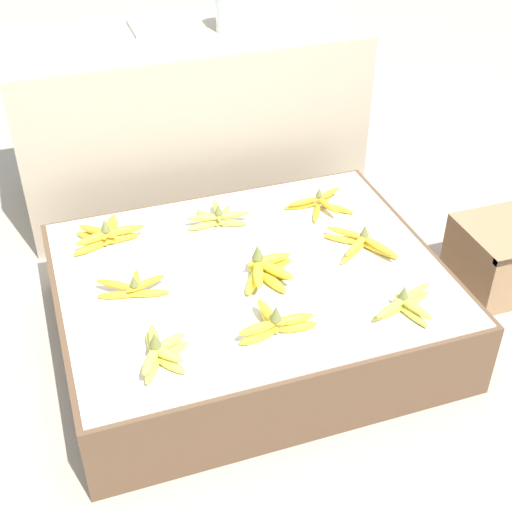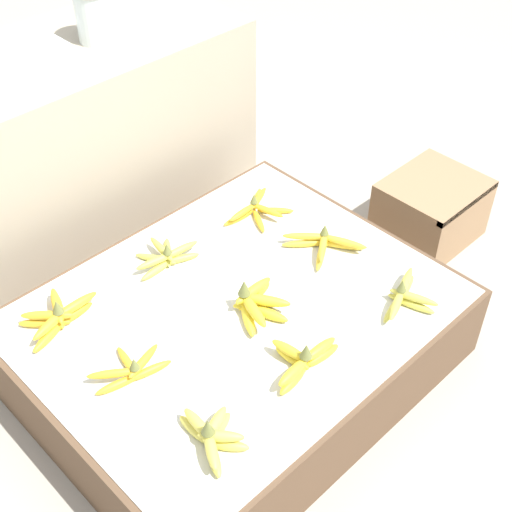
{
  "view_description": "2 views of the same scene",
  "coord_description": "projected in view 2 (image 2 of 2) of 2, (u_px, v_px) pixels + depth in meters",
  "views": [
    {
      "loc": [
        -0.57,
        -1.72,
        1.65
      ],
      "look_at": [
        0.03,
        0.02,
        0.31
      ],
      "focal_mm": 50.0,
      "sensor_mm": 36.0,
      "label": 1
    },
    {
      "loc": [
        -0.99,
        -1.1,
        1.79
      ],
      "look_at": [
        0.1,
        0.02,
        0.4
      ],
      "focal_mm": 50.0,
      "sensor_mm": 36.0,
      "label": 2
    }
  ],
  "objects": [
    {
      "name": "ground_plane",
      "position": [
        237.0,
        366.0,
        2.29
      ],
      "size": [
        10.0,
        10.0,
        0.0
      ],
      "primitive_type": "plane",
      "color": "#A89E8E"
    },
    {
      "name": "foam_tray_white",
      "position": [
        17.0,
        48.0,
        2.37
      ],
      "size": [
        0.27,
        0.22,
        0.02
      ],
      "color": "white",
      "rests_on": "back_vendor_table"
    },
    {
      "name": "banana_bunch_middle_midleft",
      "position": [
        256.0,
        303.0,
        2.08
      ],
      "size": [
        0.21,
        0.17,
        0.11
      ],
      "color": "yellow",
      "rests_on": "display_platform"
    },
    {
      "name": "banana_bunch_back_left",
      "position": [
        57.0,
        316.0,
        2.04
      ],
      "size": [
        0.25,
        0.18,
        0.1
      ],
      "color": "gold",
      "rests_on": "display_platform"
    },
    {
      "name": "glass_jar",
      "position": [
        95.0,
        14.0,
        2.37
      ],
      "size": [
        0.14,
        0.14,
        0.18
      ],
      "color": "silver",
      "rests_on": "back_vendor_table"
    },
    {
      "name": "display_platform",
      "position": [
        236.0,
        338.0,
        2.2
      ],
      "size": [
        1.23,
        0.99,
        0.27
      ],
      "color": "brown",
      "rests_on": "ground_plane"
    },
    {
      "name": "banana_bunch_back_midleft",
      "position": [
        165.0,
        257.0,
        2.25
      ],
      "size": [
        0.23,
        0.16,
        0.09
      ],
      "color": "gold",
      "rests_on": "display_platform"
    },
    {
      "name": "wooden_crate",
      "position": [
        431.0,
        210.0,
        2.7
      ],
      "size": [
        0.36,
        0.31,
        0.25
      ],
      "color": "#997551",
      "rests_on": "ground_plane"
    },
    {
      "name": "banana_bunch_middle_midright",
      "position": [
        323.0,
        243.0,
        2.29
      ],
      "size": [
        0.21,
        0.24,
        0.09
      ],
      "color": "gold",
      "rests_on": "display_platform"
    },
    {
      "name": "back_vendor_table",
      "position": [
        64.0,
        148.0,
        2.59
      ],
      "size": [
        1.39,
        0.58,
        0.73
      ],
      "color": "tan",
      "rests_on": "ground_plane"
    },
    {
      "name": "banana_bunch_front_midleft",
      "position": [
        302.0,
        360.0,
        1.92
      ],
      "size": [
        0.24,
        0.15,
        0.1
      ],
      "color": "yellow",
      "rests_on": "display_platform"
    },
    {
      "name": "banana_bunch_back_midright",
      "position": [
        257.0,
        209.0,
        2.43
      ],
      "size": [
        0.24,
        0.2,
        0.08
      ],
      "color": "gold",
      "rests_on": "display_platform"
    },
    {
      "name": "banana_bunch_front_left",
      "position": [
        212.0,
        436.0,
        1.74
      ],
      "size": [
        0.16,
        0.21,
        0.1
      ],
      "color": "#DBCC4C",
      "rests_on": "display_platform"
    },
    {
      "name": "banana_bunch_front_midright",
      "position": [
        404.0,
        297.0,
        2.11
      ],
      "size": [
        0.23,
        0.17,
        0.09
      ],
      "color": "gold",
      "rests_on": "display_platform"
    },
    {
      "name": "banana_bunch_middle_left",
      "position": [
        131.0,
        370.0,
        1.9
      ],
      "size": [
        0.22,
        0.16,
        0.08
      ],
      "color": "gold",
      "rests_on": "display_platform"
    }
  ]
}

